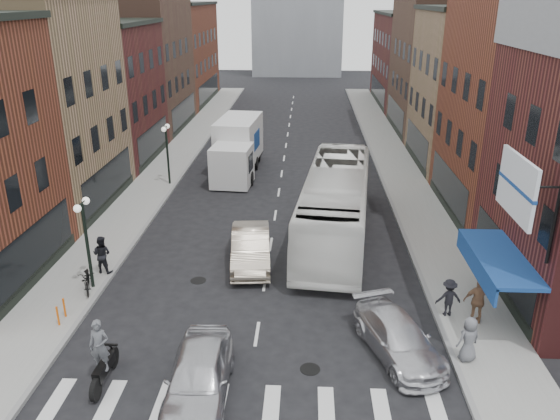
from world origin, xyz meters
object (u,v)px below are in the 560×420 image
object	(u,v)px
ped_right_b	(478,301)
ped_right_c	(469,339)
transit_bus	(336,204)
ped_right_a	(449,298)
curb_car	(398,338)
streetlamp_near	(85,228)
streetlamp_far	(167,143)
bike_rack	(61,312)
parked_bicycle	(88,279)
sedan_left_far	(251,248)
box_truck	(237,148)
sedan_left_near	(199,376)
billboard_sign	(519,189)
motorcycle_rider	(101,355)
ped_left_solo	(102,254)

from	to	relation	value
ped_right_b	ped_right_c	bearing A→B (deg)	73.58
transit_bus	ped_right_c	bearing A→B (deg)	-62.37
ped_right_a	curb_car	bearing A→B (deg)	40.37
streetlamp_near	streetlamp_far	world-z (taller)	same
bike_rack	parked_bicycle	size ratio (longest dim) A/B	0.42
streetlamp_far	sedan_left_far	world-z (taller)	streetlamp_far
streetlamp_far	box_truck	xyz separation A→B (m)	(4.23, 3.02, -1.06)
streetlamp_far	sedan_left_near	size ratio (longest dim) A/B	0.86
streetlamp_far	sedan_left_far	xyz separation A→B (m)	(6.60, -11.19, -2.08)
bike_rack	ped_right_b	size ratio (longest dim) A/B	0.43
billboard_sign	box_truck	bearing A→B (deg)	119.82
bike_rack	transit_bus	bearing A→B (deg)	39.18
sedan_left_near	parked_bicycle	bearing A→B (deg)	131.47
motorcycle_rider	ped_right_c	xyz separation A→B (m)	(12.14, 1.68, -0.15)
bike_rack	ped_right_a	size ratio (longest dim) A/B	0.52
transit_bus	sedan_left_near	distance (m)	13.66
streetlamp_near	ped_right_b	size ratio (longest dim) A/B	2.19
box_truck	ped_right_a	xyz separation A→B (m)	(10.57, -18.54, -0.93)
motorcycle_rider	ped_right_b	xyz separation A→B (m)	(13.13, 4.07, -0.04)
transit_bus	box_truck	bearing A→B (deg)	127.42
ped_right_b	ped_right_c	size ratio (longest dim) A/B	1.14
sedan_left_near	ped_right_b	xyz separation A→B (m)	(9.89, 4.55, 0.27)
sedan_left_far	ped_right_a	distance (m)	9.28
billboard_sign	streetlamp_near	xyz separation A→B (m)	(-15.99, 3.50, -3.22)
parked_bicycle	ped_right_c	distance (m)	15.47
bike_rack	streetlamp_far	bearing A→B (deg)	89.31
motorcycle_rider	ped_left_solo	world-z (taller)	motorcycle_rider
billboard_sign	streetlamp_far	size ratio (longest dim) A/B	0.90
billboard_sign	motorcycle_rider	xyz separation A→B (m)	(-13.33, -2.57, -5.00)
box_truck	ped_left_solo	world-z (taller)	box_truck
streetlamp_near	transit_bus	distance (m)	12.42
streetlamp_far	motorcycle_rider	size ratio (longest dim) A/B	1.70
ped_left_solo	transit_bus	bearing A→B (deg)	-146.05
curb_car	ped_left_solo	bearing A→B (deg)	137.94
box_truck	ped_right_a	bearing A→B (deg)	-55.42
streetlamp_far	parked_bicycle	bearing A→B (deg)	-90.40
billboard_sign	bike_rack	world-z (taller)	billboard_sign
ped_right_a	ped_right_c	distance (m)	2.86
sedan_left_near	parked_bicycle	distance (m)	8.71
motorcycle_rider	sedan_left_near	distance (m)	3.29
ped_right_b	streetlamp_near	bearing A→B (deg)	-1.17
box_truck	streetlamp_far	bearing A→B (deg)	-139.59
billboard_sign	curb_car	distance (m)	6.49
curb_car	parked_bicycle	world-z (taller)	curb_car
transit_bus	curb_car	size ratio (longest dim) A/B	2.83
parked_bicycle	ped_right_c	xyz separation A→B (m)	(14.90, -4.15, 0.33)
sedan_left_near	ped_right_a	distance (m)	10.23
curb_car	ped_right_b	size ratio (longest dim) A/B	2.49
ped_right_c	motorcycle_rider	bearing A→B (deg)	-13.13
sedan_left_far	curb_car	size ratio (longest dim) A/B	1.08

